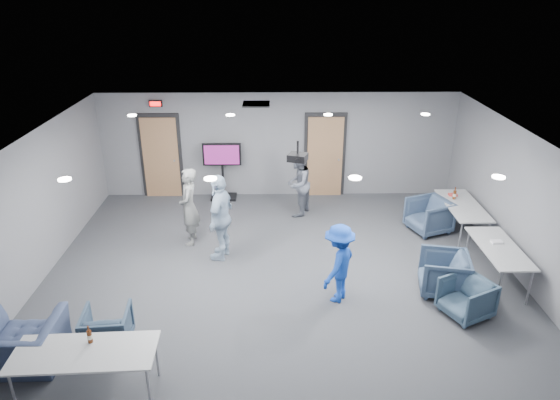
{
  "coord_description": "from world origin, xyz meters",
  "views": [
    {
      "loc": [
        -0.14,
        -8.23,
        5.16
      ],
      "look_at": [
        -0.0,
        0.85,
        1.2
      ],
      "focal_mm": 32.0,
      "sensor_mm": 36.0,
      "label": 1
    }
  ],
  "objects_px": {
    "person_b": "(298,184)",
    "table_right_a": "(463,207)",
    "chair_front_a": "(107,328)",
    "chair_front_b": "(20,344)",
    "table_front_left": "(85,354)",
    "person_a": "(189,207)",
    "tv_stand": "(222,168)",
    "chair_right_a": "(429,216)",
    "bottle_front": "(90,336)",
    "projector": "(298,157)",
    "table_right_b": "(499,250)",
    "person_d": "(339,263)",
    "chair_right_c": "(466,298)",
    "chair_right_b": "(444,274)",
    "bottle_right": "(455,195)",
    "person_c": "(221,217)"
  },
  "relations": [
    {
      "from": "person_b",
      "to": "table_right_a",
      "type": "height_order",
      "value": "person_b"
    },
    {
      "from": "chair_front_a",
      "to": "chair_front_b",
      "type": "distance_m",
      "value": 1.2
    },
    {
      "from": "chair_front_b",
      "to": "table_front_left",
      "type": "height_order",
      "value": "chair_front_b"
    },
    {
      "from": "person_a",
      "to": "chair_front_a",
      "type": "height_order",
      "value": "person_a"
    },
    {
      "from": "chair_front_b",
      "to": "tv_stand",
      "type": "xyz_separation_m",
      "value": [
        2.39,
        6.15,
        0.47
      ]
    },
    {
      "from": "chair_right_a",
      "to": "table_right_a",
      "type": "xyz_separation_m",
      "value": [
        0.65,
        -0.19,
        0.3
      ]
    },
    {
      "from": "bottle_front",
      "to": "projector",
      "type": "relative_size",
      "value": 0.68
    },
    {
      "from": "table_right_b",
      "to": "table_front_left",
      "type": "height_order",
      "value": "same"
    },
    {
      "from": "chair_front_a",
      "to": "table_right_b",
      "type": "relative_size",
      "value": 0.42
    },
    {
      "from": "table_right_b",
      "to": "person_a",
      "type": "bearing_deg",
      "value": 74.48
    },
    {
      "from": "projector",
      "to": "person_d",
      "type": "bearing_deg",
      "value": -27.72
    },
    {
      "from": "chair_right_a",
      "to": "chair_front_a",
      "type": "distance_m",
      "value": 7.13
    },
    {
      "from": "table_right_a",
      "to": "chair_right_a",
      "type": "bearing_deg",
      "value": 73.96
    },
    {
      "from": "table_right_b",
      "to": "table_front_left",
      "type": "relative_size",
      "value": 0.88
    },
    {
      "from": "chair_front_a",
      "to": "chair_right_c",
      "type": "bearing_deg",
      "value": -178.32
    },
    {
      "from": "person_a",
      "to": "chair_front_b",
      "type": "distance_m",
      "value": 4.23
    },
    {
      "from": "person_b",
      "to": "person_d",
      "type": "bearing_deg",
      "value": 31.97
    },
    {
      "from": "person_d",
      "to": "chair_front_b",
      "type": "relative_size",
      "value": 1.26
    },
    {
      "from": "table_right_b",
      "to": "bottle_front",
      "type": "distance_m",
      "value": 7.07
    },
    {
      "from": "chair_right_a",
      "to": "bottle_front",
      "type": "bearing_deg",
      "value": -73.24
    },
    {
      "from": "chair_right_b",
      "to": "tv_stand",
      "type": "xyz_separation_m",
      "value": [
        -4.34,
        4.36,
        0.46
      ]
    },
    {
      "from": "chair_right_c",
      "to": "table_front_left",
      "type": "height_order",
      "value": "table_front_left"
    },
    {
      "from": "chair_front_b",
      "to": "table_right_b",
      "type": "height_order",
      "value": "chair_front_b"
    },
    {
      "from": "bottle_right",
      "to": "person_d",
      "type": "bearing_deg",
      "value": -136.84
    },
    {
      "from": "person_b",
      "to": "chair_front_a",
      "type": "xyz_separation_m",
      "value": [
        -3.13,
        -4.74,
        -0.47
      ]
    },
    {
      "from": "person_c",
      "to": "bottle_right",
      "type": "relative_size",
      "value": 6.3
    },
    {
      "from": "person_c",
      "to": "bottle_right",
      "type": "bearing_deg",
      "value": 118.14
    },
    {
      "from": "chair_front_a",
      "to": "tv_stand",
      "type": "height_order",
      "value": "tv_stand"
    },
    {
      "from": "chair_front_a",
      "to": "person_b",
      "type": "bearing_deg",
      "value": -128.69
    },
    {
      "from": "person_a",
      "to": "chair_front_b",
      "type": "xyz_separation_m",
      "value": [
        -1.91,
        -3.75,
        -0.47
      ]
    },
    {
      "from": "chair_right_a",
      "to": "table_right_a",
      "type": "bearing_deg",
      "value": 52.95
    },
    {
      "from": "chair_front_a",
      "to": "chair_front_b",
      "type": "xyz_separation_m",
      "value": [
        -1.13,
        -0.4,
        0.05
      ]
    },
    {
      "from": "person_a",
      "to": "chair_front_a",
      "type": "distance_m",
      "value": 3.48
    },
    {
      "from": "person_a",
      "to": "chair_right_c",
      "type": "xyz_separation_m",
      "value": [
        4.99,
        -2.66,
        -0.51
      ]
    },
    {
      "from": "person_d",
      "to": "person_c",
      "type": "bearing_deg",
      "value": -93.94
    },
    {
      "from": "person_a",
      "to": "chair_front_b",
      "type": "height_order",
      "value": "person_a"
    },
    {
      "from": "chair_right_a",
      "to": "table_front_left",
      "type": "xyz_separation_m",
      "value": [
        -5.98,
        -4.8,
        0.31
      ]
    },
    {
      "from": "person_b",
      "to": "chair_right_a",
      "type": "distance_m",
      "value": 3.07
    },
    {
      "from": "table_right_a",
      "to": "chair_right_b",
      "type": "bearing_deg",
      "value": 153.95
    },
    {
      "from": "table_right_a",
      "to": "bottle_right",
      "type": "height_order",
      "value": "bottle_right"
    },
    {
      "from": "chair_front_b",
      "to": "table_front_left",
      "type": "xyz_separation_m",
      "value": [
        1.19,
        -0.6,
        0.31
      ]
    },
    {
      "from": "person_a",
      "to": "chair_front_a",
      "type": "xyz_separation_m",
      "value": [
        -0.78,
        -3.35,
        -0.52
      ]
    },
    {
      "from": "chair_right_a",
      "to": "chair_right_b",
      "type": "relative_size",
      "value": 1.0
    },
    {
      "from": "person_a",
      "to": "chair_front_a",
      "type": "bearing_deg",
      "value": -14.83
    },
    {
      "from": "person_a",
      "to": "chair_front_b",
      "type": "relative_size",
      "value": 1.46
    },
    {
      "from": "chair_front_a",
      "to": "table_right_b",
      "type": "xyz_separation_m",
      "value": [
        6.68,
        1.71,
        0.36
      ]
    },
    {
      "from": "chair_right_a",
      "to": "bottle_right",
      "type": "bearing_deg",
      "value": 81.76
    },
    {
      "from": "bottle_right",
      "to": "projector",
      "type": "xyz_separation_m",
      "value": [
        -3.61,
        -1.99,
        1.57
      ]
    },
    {
      "from": "chair_right_a",
      "to": "table_right_a",
      "type": "relative_size",
      "value": 0.48
    },
    {
      "from": "chair_right_b",
      "to": "bottle_front",
      "type": "xyz_separation_m",
      "value": [
        -5.52,
        -2.2,
        0.45
      ]
    }
  ]
}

